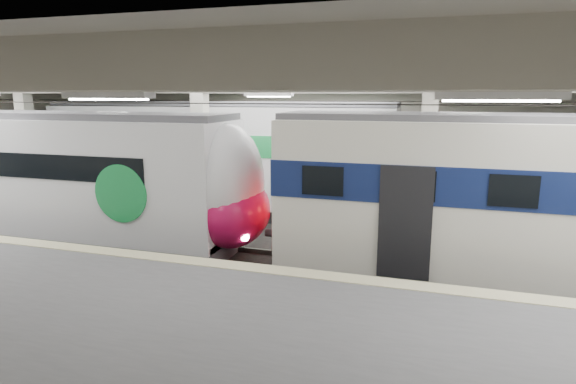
% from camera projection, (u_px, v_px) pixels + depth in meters
% --- Properties ---
extents(station_hall, '(36.00, 24.00, 5.75)m').
position_uv_depth(station_hall, '(221.00, 163.00, 12.30)').
color(station_hall, black).
rests_on(station_hall, ground).
extents(modern_emu, '(13.58, 2.81, 4.39)m').
position_uv_depth(modern_emu, '(89.00, 181.00, 15.77)').
color(modern_emu, white).
rests_on(modern_emu, ground).
extents(older_rer, '(13.64, 3.01, 4.49)m').
position_uv_depth(older_rer, '(549.00, 203.00, 11.79)').
color(older_rer, white).
rests_on(older_rer, ground).
extents(far_train, '(14.72, 3.24, 4.66)m').
position_uv_depth(far_train, '(219.00, 156.00, 20.25)').
color(far_train, white).
rests_on(far_train, ground).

